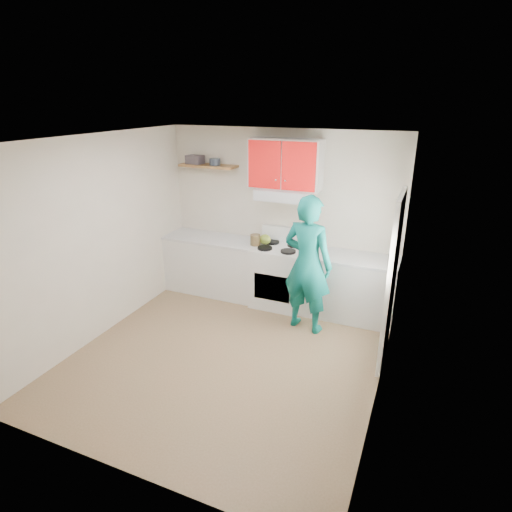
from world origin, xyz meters
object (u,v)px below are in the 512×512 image
at_px(tin, 215,162).
at_px(crock, 255,240).
at_px(kettle, 265,239).
at_px(person, 308,264).
at_px(stove, 279,276).

relative_size(tin, crock, 0.91).
relative_size(kettle, crock, 0.97).
bearing_deg(person, stove, -32.02).
bearing_deg(stove, tin, 172.05).
bearing_deg(crock, person, -27.40).
distance_m(crock, person, 1.08).
height_order(tin, person, tin).
height_order(kettle, crock, crock).
bearing_deg(kettle, crock, -118.87).
height_order(stove, person, person).
xyz_separation_m(stove, crock, (-0.38, -0.04, 0.53)).
relative_size(stove, kettle, 5.19).
bearing_deg(kettle, person, -14.13).
bearing_deg(kettle, stove, 7.84).
distance_m(kettle, crock, 0.15).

